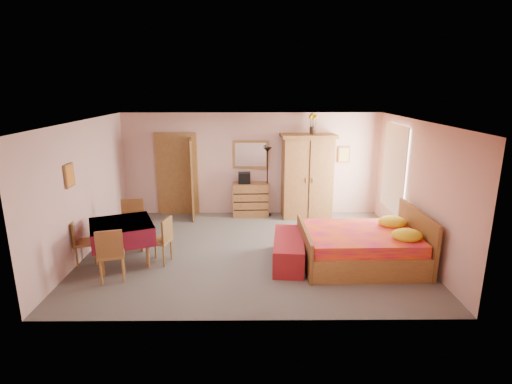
{
  "coord_description": "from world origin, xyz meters",
  "views": [
    {
      "loc": [
        0.04,
        -7.53,
        3.24
      ],
      "look_at": [
        0.1,
        0.3,
        1.15
      ],
      "focal_mm": 28.0,
      "sensor_mm": 36.0,
      "label": 1
    }
  ],
  "objects_px": {
    "wall_mirror": "(251,155)",
    "stereo": "(244,178)",
    "sunflower_vase": "(313,124)",
    "floor_lamp": "(267,182)",
    "chest_of_drawers": "(251,199)",
    "dining_table": "(123,243)",
    "chair_west": "(85,242)",
    "chair_south": "(111,253)",
    "chair_north": "(133,224)",
    "wardrobe": "(307,176)",
    "bench": "(289,250)",
    "chair_east": "(159,240)",
    "bed": "(361,237)"
  },
  "relations": [
    {
      "from": "chair_south",
      "to": "stereo",
      "type": "bearing_deg",
      "value": 41.17
    },
    {
      "from": "floor_lamp",
      "to": "chair_south",
      "type": "height_order",
      "value": "floor_lamp"
    },
    {
      "from": "wall_mirror",
      "to": "bench",
      "type": "xyz_separation_m",
      "value": [
        0.73,
        -3.06,
        -1.3
      ]
    },
    {
      "from": "chest_of_drawers",
      "to": "sunflower_vase",
      "type": "distance_m",
      "value": 2.45
    },
    {
      "from": "bench",
      "to": "chair_north",
      "type": "height_order",
      "value": "chair_north"
    },
    {
      "from": "dining_table",
      "to": "chair_west",
      "type": "relative_size",
      "value": 1.27
    },
    {
      "from": "wardrobe",
      "to": "bed",
      "type": "height_order",
      "value": "wardrobe"
    },
    {
      "from": "wall_mirror",
      "to": "sunflower_vase",
      "type": "height_order",
      "value": "sunflower_vase"
    },
    {
      "from": "floor_lamp",
      "to": "chair_west",
      "type": "relative_size",
      "value": 2.06
    },
    {
      "from": "dining_table",
      "to": "chair_west",
      "type": "xyz_separation_m",
      "value": [
        -0.68,
        -0.02,
        0.03
      ]
    },
    {
      "from": "wall_mirror",
      "to": "chair_south",
      "type": "bearing_deg",
      "value": -119.73
    },
    {
      "from": "bed",
      "to": "chair_north",
      "type": "distance_m",
      "value": 4.54
    },
    {
      "from": "chest_of_drawers",
      "to": "bench",
      "type": "distance_m",
      "value": 2.94
    },
    {
      "from": "sunflower_vase",
      "to": "floor_lamp",
      "type": "bearing_deg",
      "value": 178.08
    },
    {
      "from": "dining_table",
      "to": "chair_north",
      "type": "bearing_deg",
      "value": 91.91
    },
    {
      "from": "sunflower_vase",
      "to": "bed",
      "type": "distance_m",
      "value": 3.42
    },
    {
      "from": "stereo",
      "to": "bench",
      "type": "relative_size",
      "value": 0.2
    },
    {
      "from": "sunflower_vase",
      "to": "chair_west",
      "type": "xyz_separation_m",
      "value": [
        -4.58,
        -2.8,
        -1.92
      ]
    },
    {
      "from": "bench",
      "to": "chair_west",
      "type": "bearing_deg",
      "value": -179.93
    },
    {
      "from": "chair_west",
      "to": "stereo",
      "type": "bearing_deg",
      "value": 114.58
    },
    {
      "from": "floor_lamp",
      "to": "chair_west",
      "type": "distance_m",
      "value": 4.52
    },
    {
      "from": "wardrobe",
      "to": "chair_west",
      "type": "xyz_separation_m",
      "value": [
        -4.48,
        -2.76,
        -0.62
      ]
    },
    {
      "from": "stereo",
      "to": "floor_lamp",
      "type": "distance_m",
      "value": 0.59
    },
    {
      "from": "stereo",
      "to": "bed",
      "type": "xyz_separation_m",
      "value": [
        2.22,
        -2.87,
        -0.48
      ]
    },
    {
      "from": "chest_of_drawers",
      "to": "stereo",
      "type": "relative_size",
      "value": 3.0
    },
    {
      "from": "bench",
      "to": "wall_mirror",
      "type": "bearing_deg",
      "value": 103.42
    },
    {
      "from": "chest_of_drawers",
      "to": "chair_west",
      "type": "relative_size",
      "value": 1.05
    },
    {
      "from": "bed",
      "to": "wall_mirror",
      "type": "bearing_deg",
      "value": 122.6
    },
    {
      "from": "sunflower_vase",
      "to": "bench",
      "type": "bearing_deg",
      "value": -105.65
    },
    {
      "from": "wardrobe",
      "to": "chair_south",
      "type": "xyz_separation_m",
      "value": [
        -3.78,
        -3.4,
        -0.57
      ]
    },
    {
      "from": "floor_lamp",
      "to": "sunflower_vase",
      "type": "bearing_deg",
      "value": -1.92
    },
    {
      "from": "chair_west",
      "to": "bench",
      "type": "bearing_deg",
      "value": 70.32
    },
    {
      "from": "chair_west",
      "to": "dining_table",
      "type": "bearing_deg",
      "value": 72.3
    },
    {
      "from": "sunflower_vase",
      "to": "chair_south",
      "type": "bearing_deg",
      "value": -138.46
    },
    {
      "from": "bench",
      "to": "chair_south",
      "type": "distance_m",
      "value": 3.17
    },
    {
      "from": "stereo",
      "to": "chair_north",
      "type": "height_order",
      "value": "stereo"
    },
    {
      "from": "chair_west",
      "to": "chair_east",
      "type": "xyz_separation_m",
      "value": [
        1.36,
        0.03,
        0.01
      ]
    },
    {
      "from": "stereo",
      "to": "wardrobe",
      "type": "height_order",
      "value": "wardrobe"
    },
    {
      "from": "wall_mirror",
      "to": "stereo",
      "type": "relative_size",
      "value": 3.06
    },
    {
      "from": "wall_mirror",
      "to": "sunflower_vase",
      "type": "xyz_separation_m",
      "value": [
        1.51,
        -0.26,
        0.8
      ]
    },
    {
      "from": "stereo",
      "to": "chair_west",
      "type": "xyz_separation_m",
      "value": [
        -2.91,
        -2.84,
        -0.56
      ]
    },
    {
      "from": "sunflower_vase",
      "to": "stereo",
      "type": "bearing_deg",
      "value": 178.61
    },
    {
      "from": "bench",
      "to": "dining_table",
      "type": "height_order",
      "value": "dining_table"
    },
    {
      "from": "wall_mirror",
      "to": "wardrobe",
      "type": "relative_size",
      "value": 0.44
    },
    {
      "from": "wardrobe",
      "to": "bench",
      "type": "height_order",
      "value": "wardrobe"
    },
    {
      "from": "chest_of_drawers",
      "to": "dining_table",
      "type": "xyz_separation_m",
      "value": [
        -2.38,
        -2.83,
        -0.03
      ]
    },
    {
      "from": "stereo",
      "to": "chair_north",
      "type": "bearing_deg",
      "value": -137.55
    },
    {
      "from": "wardrobe",
      "to": "bench",
      "type": "xyz_separation_m",
      "value": [
        -0.68,
        -2.76,
        -0.8
      ]
    },
    {
      "from": "stereo",
      "to": "chair_north",
      "type": "distance_m",
      "value": 3.09
    },
    {
      "from": "wardrobe",
      "to": "bench",
      "type": "bearing_deg",
      "value": -107.77
    }
  ]
}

